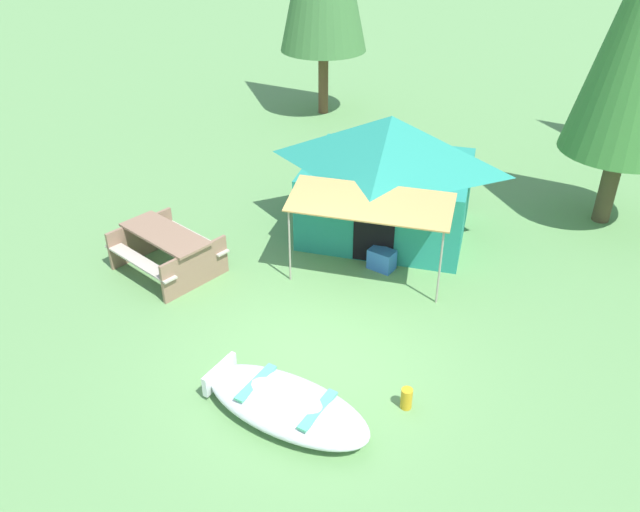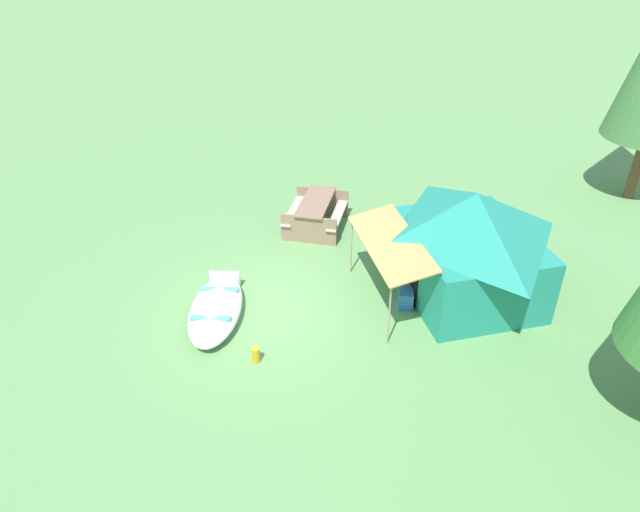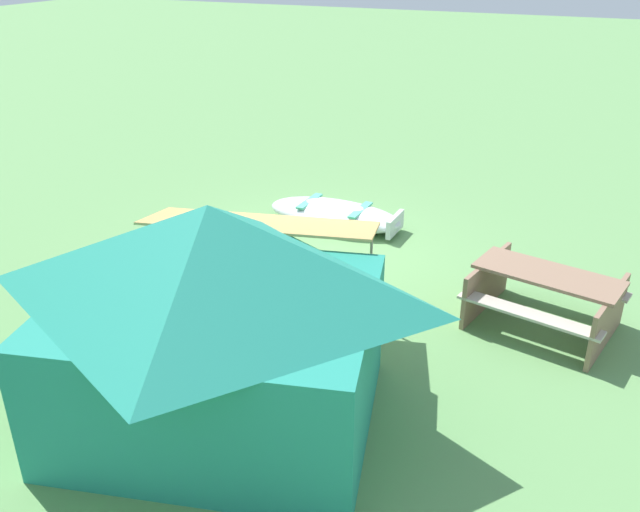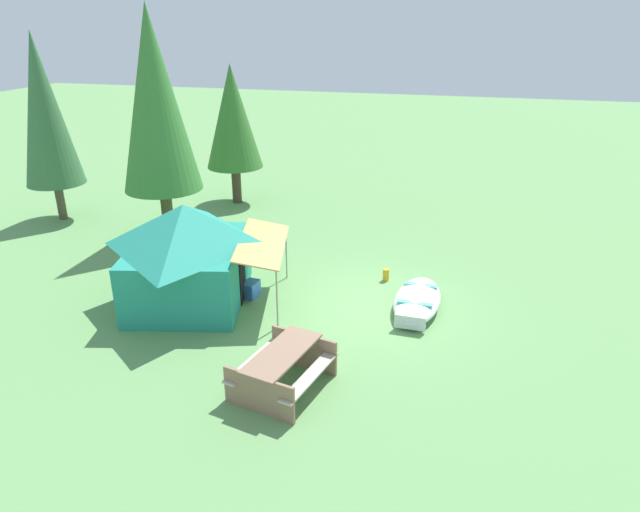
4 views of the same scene
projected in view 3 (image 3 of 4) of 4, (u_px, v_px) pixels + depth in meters
The scene contains 6 objects.
ground_plane at pixel (318, 255), 10.87m from camera, with size 80.00×80.00×0.00m, color #629455.
beached_rowboat at pixel (335, 214), 11.90m from camera, with size 2.51×1.14×0.42m.
canvas_cabin_tent at pixel (216, 315), 6.67m from camera, with size 3.92×4.31×2.43m.
picnic_table at pixel (545, 294), 8.67m from camera, with size 2.07×1.78×0.79m.
cooler_box at pixel (242, 330), 8.42m from camera, with size 0.47×0.31×0.39m, color #336CC1.
fuel_can at pixel (242, 224), 11.63m from camera, with size 0.16×0.16×0.32m, color gold.
Camera 3 is at (-4.04, 8.96, 4.64)m, focal length 37.73 mm.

